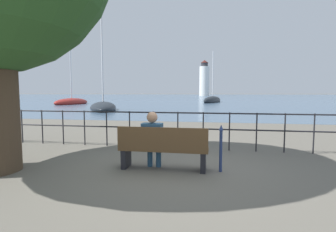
# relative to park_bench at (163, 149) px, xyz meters

# --- Properties ---
(ground_plane) EXTENTS (1000.00, 1000.00, 0.00)m
(ground_plane) POSITION_rel_park_bench_xyz_m (0.00, 0.06, -0.43)
(ground_plane) COLOR #605B51
(harbor_water) EXTENTS (600.00, 300.00, 0.01)m
(harbor_water) POSITION_rel_park_bench_xyz_m (0.00, 159.01, -0.43)
(harbor_water) COLOR #47607A
(harbor_water) RESTS_ON ground_plane
(park_bench) EXTENTS (1.83, 0.45, 0.90)m
(park_bench) POSITION_rel_park_bench_xyz_m (0.00, 0.00, 0.00)
(park_bench) COLOR brown
(park_bench) RESTS_ON ground_plane
(seated_person_left) EXTENTS (0.42, 0.35, 1.19)m
(seated_person_left) POSITION_rel_park_bench_xyz_m (-0.24, 0.08, 0.23)
(seated_person_left) COLOR navy
(seated_person_left) RESTS_ON ground_plane
(promenade_railing) EXTENTS (15.71, 0.04, 1.05)m
(promenade_railing) POSITION_rel_park_bench_xyz_m (0.00, 2.12, 0.26)
(promenade_railing) COLOR black
(promenade_railing) RESTS_ON ground_plane
(closed_umbrella) EXTENTS (0.09, 0.09, 0.95)m
(closed_umbrella) POSITION_rel_park_bench_xyz_m (1.16, 0.10, 0.10)
(closed_umbrella) COLOR navy
(closed_umbrella) RESTS_ON ground_plane
(sailboat_0) EXTENTS (5.28, 8.21, 11.50)m
(sailboat_0) POSITION_rel_park_bench_xyz_m (-9.29, 17.85, -0.16)
(sailboat_0) COLOR black
(sailboat_0) RESTS_ON ground_plane
(sailboat_1) EXTENTS (3.72, 8.96, 8.81)m
(sailboat_1) POSITION_rel_park_bench_xyz_m (0.57, 38.83, -0.11)
(sailboat_1) COLOR black
(sailboat_1) RESTS_ON ground_plane
(sailboat_2) EXTENTS (3.03, 6.87, 9.69)m
(sailboat_2) POSITION_rel_park_bench_xyz_m (-18.73, 28.47, -0.15)
(sailboat_2) COLOR maroon
(sailboat_2) RESTS_ON ground_plane
(harbor_lighthouse) EXTENTS (5.07, 5.07, 18.70)m
(harbor_lighthouse) POSITION_rel_park_bench_xyz_m (-4.82, 134.40, 8.26)
(harbor_lighthouse) COLOR white
(harbor_lighthouse) RESTS_ON ground_plane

